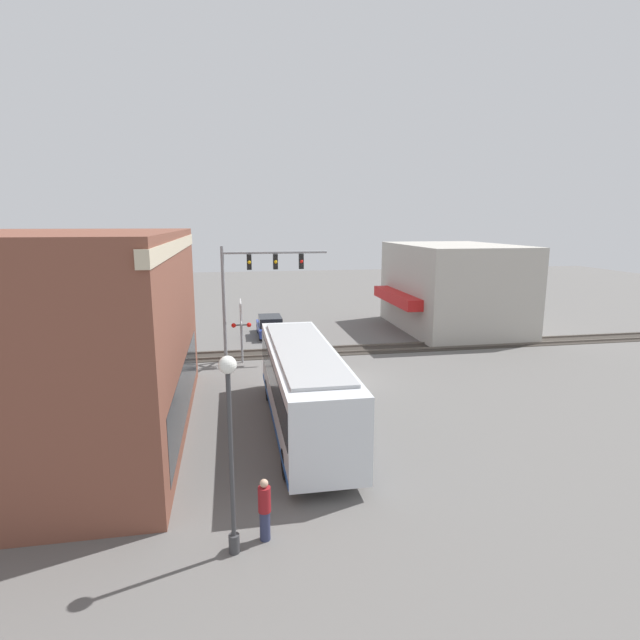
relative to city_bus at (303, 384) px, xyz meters
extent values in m
plane|color=#605E5B|center=(5.92, -2.80, -1.88)|extent=(120.00, 120.00, 0.00)
cube|color=brown|center=(0.90, 10.01, 2.11)|extent=(14.33, 10.63, 7.98)
cube|color=beige|center=(0.90, 4.85, 5.55)|extent=(14.53, 0.36, 0.50)
cube|color=black|center=(0.90, 4.75, -0.18)|extent=(12.04, 0.12, 2.20)
cube|color=#B2ADA3|center=(17.13, -14.31, 1.43)|extent=(11.72, 8.03, 6.61)
cube|color=red|center=(17.13, -9.75, 0.72)|extent=(8.21, 1.20, 0.80)
cube|color=silver|center=(0.01, 0.00, -0.02)|extent=(11.43, 2.55, 2.86)
cube|color=black|center=(0.01, 0.00, 0.41)|extent=(11.20, 2.59, 1.20)
cube|color=#194CA5|center=(0.01, 0.00, -1.28)|extent=(11.20, 2.58, 0.24)
cube|color=#A5A8AA|center=(0.01, 0.00, 1.47)|extent=(9.72, 2.17, 0.12)
cylinder|color=black|center=(3.52, 0.00, -1.38)|extent=(1.00, 2.57, 1.00)
cylinder|color=black|center=(-3.91, 0.00, -1.38)|extent=(1.00, 2.57, 1.00)
cylinder|color=gray|center=(10.68, 3.19, 1.59)|extent=(0.20, 0.20, 6.93)
cylinder|color=gray|center=(10.68, 0.09, 4.66)|extent=(0.16, 6.20, 0.16)
cube|color=black|center=(10.68, 1.64, 4.11)|extent=(0.30, 0.27, 0.90)
sphere|color=yellow|center=(10.52, 1.64, 4.11)|extent=(0.20, 0.20, 0.20)
cube|color=black|center=(10.68, 0.09, 4.11)|extent=(0.30, 0.27, 0.90)
sphere|color=yellow|center=(10.52, 0.09, 4.11)|extent=(0.20, 0.20, 0.20)
cube|color=black|center=(10.68, -1.46, 4.11)|extent=(0.30, 0.27, 0.90)
sphere|color=red|center=(10.52, -1.46, 4.11)|extent=(0.20, 0.20, 0.20)
cylinder|color=gray|center=(10.27, 2.22, -0.08)|extent=(0.14, 0.14, 3.60)
cube|color=white|center=(10.27, 2.22, 1.22)|extent=(1.41, 0.06, 1.41)
cube|color=white|center=(10.27, 2.22, 1.22)|extent=(1.41, 0.06, 1.41)
cylinder|color=#38383A|center=(10.27, 2.22, 0.42)|extent=(0.08, 0.90, 0.08)
sphere|color=red|center=(10.22, 1.77, 0.42)|extent=(0.28, 0.28, 0.28)
sphere|color=red|center=(10.22, 2.67, 0.42)|extent=(0.28, 0.28, 0.28)
cylinder|color=#38383A|center=(-7.45, 2.90, -1.63)|extent=(0.28, 0.28, 0.50)
cylinder|color=#38383A|center=(-7.45, 2.90, 0.51)|extent=(0.12, 0.12, 4.78)
sphere|color=white|center=(-7.45, 2.90, 3.12)|extent=(0.44, 0.44, 0.44)
cube|color=#332D28|center=(11.92, -2.80, -1.86)|extent=(2.60, 60.00, 0.03)
cube|color=#6B6056|center=(11.21, -2.80, -1.80)|extent=(0.07, 60.00, 0.15)
cube|color=#6B6056|center=(12.64, -2.80, -1.80)|extent=(0.07, 60.00, 0.15)
cube|color=navy|center=(17.18, 0.00, -1.34)|extent=(4.36, 1.80, 0.57)
cube|color=black|center=(16.96, 0.00, -0.72)|extent=(2.40, 1.62, 0.67)
cylinder|color=black|center=(18.53, 0.00, -1.56)|extent=(0.64, 1.82, 0.64)
cylinder|color=black|center=(15.83, 0.00, -1.56)|extent=(0.64, 1.82, 0.64)
cylinder|color=#2D3351|center=(-7.06, 2.08, -1.46)|extent=(0.28, 0.28, 0.83)
cylinder|color=maroon|center=(-7.06, 2.08, -0.70)|extent=(0.34, 0.34, 0.69)
sphere|color=tan|center=(-7.06, 2.08, -0.25)|extent=(0.22, 0.22, 0.22)
camera|label=1|loc=(-19.05, 2.75, 6.47)|focal=28.00mm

